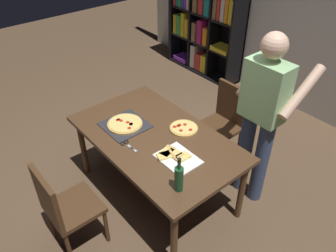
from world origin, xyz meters
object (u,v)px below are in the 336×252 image
Objects in this scene: person_serving_pizza at (262,112)px; chair_near_camera at (63,206)px; bookshelf at (206,12)px; kitchen_scissors at (127,145)px; dining_table at (156,142)px; wine_bottle at (179,178)px; pepperoni_pizza_on_tray at (125,124)px; second_pizza_plain at (184,128)px; chair_far_side at (225,119)px.

chair_near_camera is at bearing -108.82° from person_serving_pizza.
bookshelf is 3.14m from kitchen_scissors.
dining_table is 1.02m from person_serving_pizza.
wine_bottle reaches higher than kitchen_scissors.
dining_table is 8.56× the size of kitchen_scissors.
person_serving_pizza is (0.59, 0.76, 0.32)m from dining_table.
dining_table is at bearing -127.97° from person_serving_pizza.
wine_bottle is at bearing -8.93° from pepperoni_pizza_on_tray.
second_pizza_plain is (0.41, 0.40, -0.00)m from pepperoni_pizza_on_tray.
wine_bottle is (0.64, 0.71, 0.36)m from chair_near_camera.
kitchen_scissors is at bearing -104.65° from second_pizza_plain.
person_serving_pizza is 9.00× the size of kitchen_scissors.
pepperoni_pizza_on_tray is at bearing -159.33° from dining_table.
chair_far_side is 0.46× the size of bookshelf.
bookshelf is (-1.74, 2.37, 0.32)m from dining_table.
wine_bottle reaches higher than chair_near_camera.
bookshelf is (-1.74, 3.35, 0.48)m from chair_near_camera.
person_serving_pizza is at bearing 43.46° from second_pizza_plain.
dining_table is 6.10× the size of second_pizza_plain.
chair_near_camera is 0.95m from pepperoni_pizza_on_tray.
pepperoni_pizza_on_tray is (1.41, -2.50, -0.23)m from bookshelf.
chair_near_camera is 2.24× the size of pepperoni_pizza_on_tray.
bookshelf is 10.02× the size of kitchen_scissors.
wine_bottle is (0.64, -0.27, 0.19)m from dining_table.
dining_table is 0.36m from pepperoni_pizza_on_tray.
pepperoni_pizza_on_tray is (-0.92, -0.88, -0.23)m from person_serving_pizza.
person_serving_pizza is at bearing 71.18° from chair_near_camera.
pepperoni_pizza_on_tray is 1.27× the size of wine_bottle.
bookshelf reaches higher than chair_near_camera.
person_serving_pizza is 4.35× the size of pepperoni_pizza_on_tray.
second_pizza_plain is at bearing 135.12° from wine_bottle.
person_serving_pizza is at bearing -20.36° from chair_far_side.
chair_far_side is 1.18m from pepperoni_pizza_on_tray.
kitchen_scissors is (-0.06, 0.70, 0.24)m from chair_near_camera.
chair_far_side is at bearing 90.00° from dining_table.
bookshelf is 3.56m from wine_bottle.
person_serving_pizza reaches higher than chair_far_side.
bookshelf is 1.11× the size of person_serving_pizza.
chair_far_side is (0.00, 0.98, -0.17)m from dining_table.
chair_near_camera is at bearing -93.78° from second_pizza_plain.
second_pizza_plain is at bearing -136.54° from person_serving_pizza.
chair_near_camera is 3.30× the size of second_pizza_plain.
pepperoni_pizza_on_tray is at bearing 110.83° from chair_near_camera.
chair_far_side is at bearing -38.70° from bookshelf.
chair_near_camera is at bearing -69.17° from pepperoni_pizza_on_tray.
pepperoni_pizza_on_tray reaches higher than dining_table.
chair_far_side is at bearing 159.64° from person_serving_pizza.
bookshelf reaches higher than chair_far_side.
kitchen_scissors is (-0.70, -0.00, -0.11)m from wine_bottle.
chair_near_camera reaches higher than pepperoni_pizza_on_tray.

